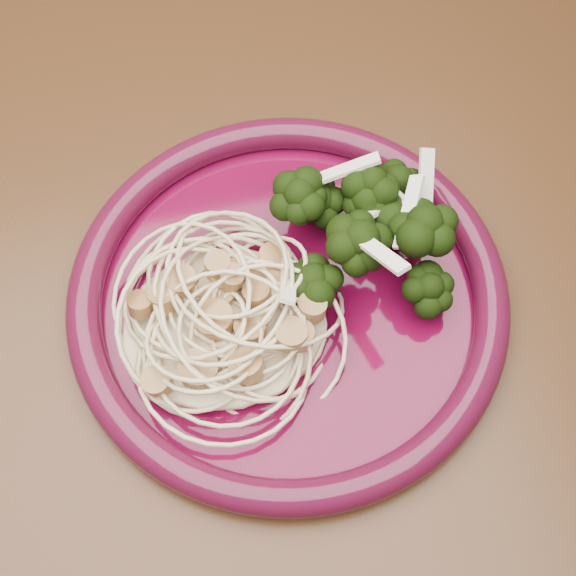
# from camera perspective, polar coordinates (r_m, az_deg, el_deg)

# --- Properties ---
(dining_table) EXTENTS (1.20, 0.80, 0.75)m
(dining_table) POSITION_cam_1_polar(r_m,az_deg,el_deg) (0.56, -5.96, -12.83)
(dining_table) COLOR #472814
(dining_table) RESTS_ON ground
(dinner_plate) EXTENTS (0.33, 0.33, 0.02)m
(dinner_plate) POSITION_cam_1_polar(r_m,az_deg,el_deg) (0.49, 0.00, -0.56)
(dinner_plate) COLOR #4D0520
(dinner_plate) RESTS_ON dining_table
(spaghetti_pile) EXTENTS (0.15, 0.14, 0.03)m
(spaghetti_pile) POSITION_cam_1_polar(r_m,az_deg,el_deg) (0.47, -4.64, -2.23)
(spaghetti_pile) COLOR beige
(spaghetti_pile) RESTS_ON dinner_plate
(scallop_cluster) EXTENTS (0.13, 0.13, 0.04)m
(scallop_cluster) POSITION_cam_1_polar(r_m,az_deg,el_deg) (0.44, -4.93, -0.42)
(scallop_cluster) COLOR #AC7F4A
(scallop_cluster) RESTS_ON spaghetti_pile
(broccoli_pile) EXTENTS (0.11, 0.15, 0.05)m
(broccoli_pile) POSITION_cam_1_polar(r_m,az_deg,el_deg) (0.49, 5.50, 3.12)
(broccoli_pile) COLOR black
(broccoli_pile) RESTS_ON dinner_plate
(onion_garnish) EXTENTS (0.08, 0.10, 0.05)m
(onion_garnish) POSITION_cam_1_polar(r_m,az_deg,el_deg) (0.46, 5.81, 4.98)
(onion_garnish) COLOR white
(onion_garnish) RESTS_ON broccoli_pile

